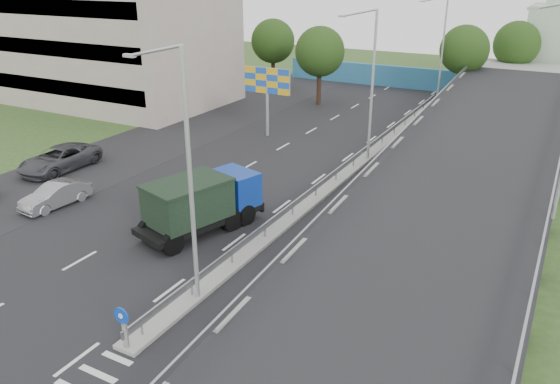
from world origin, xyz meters
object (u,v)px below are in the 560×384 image
Objects in this scene: lamp_post_mid at (370,78)px; dump_truck at (202,202)px; lamp_post_far at (441,44)px; lamp_post_near at (185,167)px; sign_bollard at (124,327)px; parked_car_c at (60,159)px; billboard at (267,85)px; parked_car_b at (55,195)px.

dump_truck is at bearing -103.31° from lamp_post_mid.
lamp_post_near is at bearing -90.00° from lamp_post_far.
lamp_post_far reaches higher than sign_bollard.
lamp_post_mid is 15.59m from dump_truck.
parked_car_c is (-13.92, 2.91, -0.83)m from dump_truck.
sign_bollard is at bearing -53.67° from dump_truck.
lamp_post_mid is 1.75× the size of parked_car_c.
parked_car_c is (-8.26, -13.71, -3.39)m from billboard.
lamp_post_far is (0.00, 20.00, 0.00)m from lamp_post_mid.
parked_car_b is at bearing 148.38° from sign_bollard.
lamp_post_mid reaches higher than billboard.
parked_car_b is at bearing -128.33° from lamp_post_mid.
billboard is 1.34× the size of parked_car_b.
lamp_post_far reaches higher than billboard.
billboard is 18.76m from parked_car_b.
dump_truck is (-3.46, 5.39, -4.18)m from lamp_post_near.
lamp_post_far is 38.59m from parked_car_b.
parked_car_b is (-3.59, -18.07, -3.51)m from billboard.
lamp_post_mid is 1.00× the size of lamp_post_far.
lamp_post_mid is 9.47m from billboard.
lamp_post_mid is 1.83× the size of billboard.
parked_car_b is (-12.59, 7.76, -0.36)m from sign_bollard.
parked_car_c is at bearing 144.93° from sign_bollard.
sign_bollard is 44.08m from lamp_post_far.
lamp_post_near is 23.87m from billboard.
billboard is 17.73m from dump_truck.
lamp_post_near reaches higher than sign_bollard.
lamp_post_mid is at bearing 93.07° from dump_truck.
lamp_post_near is 20.00m from lamp_post_mid.
dump_truck reaches higher than sign_bollard.
lamp_post_far reaches higher than dump_truck.
lamp_post_near is 1.00× the size of lamp_post_mid.
sign_bollard is at bearing -90.26° from lamp_post_mid.
parked_car_c is at bearing 142.18° from parked_car_b.
lamp_post_near is 1.75× the size of parked_car_c.
lamp_post_near is at bearing -67.51° from billboard.
parked_car_c is at bearing -118.72° from lamp_post_far.
billboard is (-9.11, 2.00, -1.62)m from lamp_post_mid.
lamp_post_near is 2.46× the size of parked_car_b.
lamp_post_near is 1.00× the size of lamp_post_far.
dump_truck reaches higher than parked_car_b.
dump_truck reaches higher than parked_car_c.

